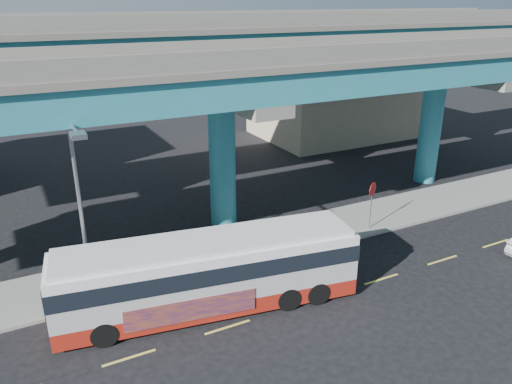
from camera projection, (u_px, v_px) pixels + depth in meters
ground at (307, 298)px, 22.14m from camera, size 120.00×120.00×0.00m
sidewalk at (251, 246)px, 26.66m from camera, size 70.00×4.00×0.15m
lane_markings at (311, 301)px, 21.89m from camera, size 58.00×0.12×0.01m
viaduct at (219, 65)px, 26.35m from camera, size 52.00×12.40×11.70m
building_beige at (335, 98)px, 47.62m from camera, size 14.00×10.23×7.00m
transit_bus at (209, 271)px, 20.83m from camera, size 12.90×4.67×3.25m
street_lamp at (80, 191)px, 19.35m from camera, size 0.50×2.64×8.17m
stop_sign at (372, 195)px, 27.79m from camera, size 0.78×0.38×2.81m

